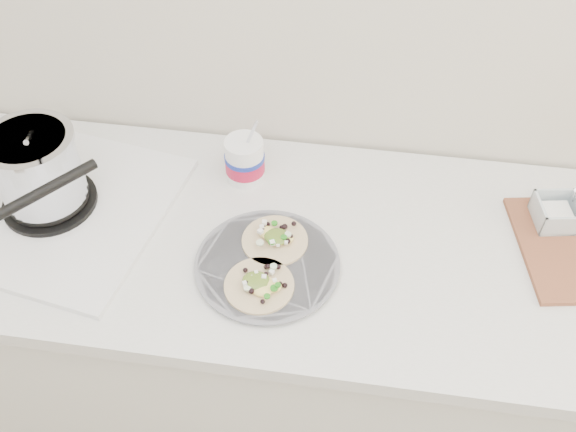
# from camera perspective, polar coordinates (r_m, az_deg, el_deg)

# --- Properties ---
(counter) EXTENTS (2.44, 0.66, 0.90)m
(counter) POSITION_cam_1_polar(r_m,az_deg,el_deg) (1.80, 3.29, -11.28)
(counter) COLOR silver
(counter) RESTS_ON ground
(stove) EXTENTS (0.60, 0.57, 0.25)m
(stove) POSITION_cam_1_polar(r_m,az_deg,el_deg) (1.54, -20.97, 2.85)
(stove) COLOR silver
(stove) RESTS_ON counter
(taco_plate) EXTENTS (0.31, 0.31, 0.04)m
(taco_plate) POSITION_cam_1_polar(r_m,az_deg,el_deg) (1.37, -1.86, -4.12)
(taco_plate) COLOR slate
(taco_plate) RESTS_ON counter
(tub) EXTENTS (0.10, 0.10, 0.21)m
(tub) POSITION_cam_1_polar(r_m,az_deg,el_deg) (1.53, -3.80, 5.24)
(tub) COLOR white
(tub) RESTS_ON counter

